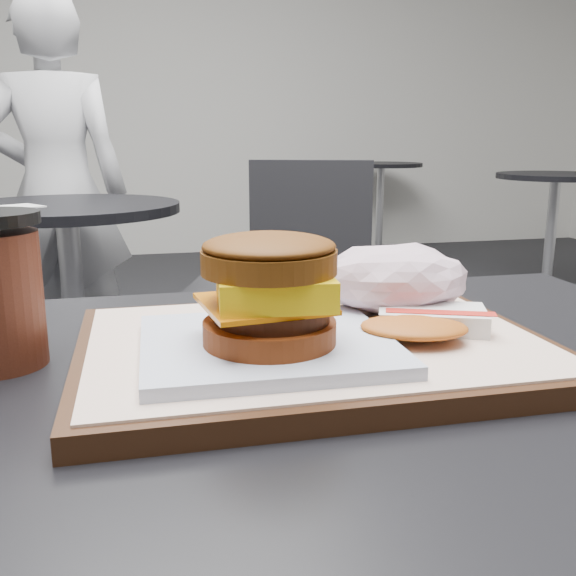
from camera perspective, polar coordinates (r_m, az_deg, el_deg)
The scene contains 10 objects.
serving_tray at distance 0.53m, azimuth 2.27°, elevation -5.37°, with size 0.38×0.28×0.02m.
breakfast_sandwich at distance 0.48m, azimuth -1.68°, elevation -1.40°, with size 0.19×0.17×0.09m.
hash_brown at distance 0.55m, azimuth 12.00°, elevation -2.99°, with size 0.13×0.12×0.02m.
crumpled_wrapper at distance 0.61m, azimuth 9.38°, elevation 0.81°, with size 0.14×0.11×0.06m, color silver, non-canonical shape.
neighbor_table at distance 2.15m, azimuth -18.75°, elevation 1.83°, with size 0.70×0.70×0.75m.
napkin at distance 2.05m, azimuth -22.92°, elevation 6.67°, with size 0.12×0.12×0.00m, color white.
neighbor_chair at distance 2.11m, azimuth -1.23°, elevation 1.21°, with size 0.65×0.53×0.88m.
patron at distance 2.67m, azimuth -19.83°, elevation 8.00°, with size 0.54×0.36×1.48m, color silver.
bg_table_near at distance 4.02m, azimuth 22.51°, elevation 6.72°, with size 0.66×0.66×0.75m.
bg_table_far at distance 5.33m, azimuth 8.21°, elevation 8.94°, with size 0.66×0.66×0.75m.
Camera 1 is at (-0.13, -0.45, 0.95)m, focal length 40.00 mm.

